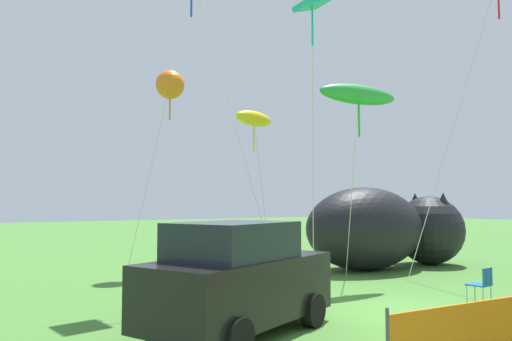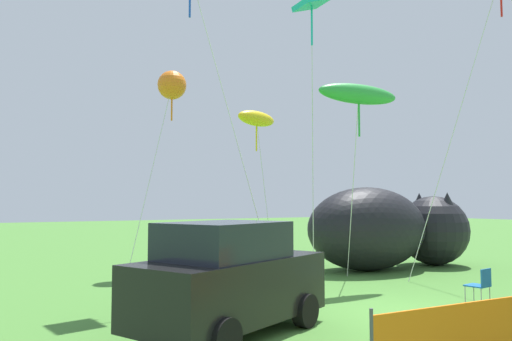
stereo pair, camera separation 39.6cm
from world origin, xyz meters
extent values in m
plane|color=#477F33|center=(0.00, 0.00, 0.00)|extent=(120.00, 120.00, 0.00)
cube|color=black|center=(-4.07, 0.76, 0.84)|extent=(4.38, 3.20, 1.12)
cube|color=#1E232D|center=(-4.26, 0.68, 1.73)|extent=(2.67, 2.37, 0.67)
cylinder|color=black|center=(-3.27, 2.05, 0.32)|extent=(0.70, 0.48, 0.65)
cylinder|color=black|center=(-2.59, 0.44, 0.32)|extent=(0.70, 0.48, 0.65)
cylinder|color=black|center=(-5.56, 1.08, 0.32)|extent=(0.70, 0.48, 0.65)
cylinder|color=black|center=(-4.88, -0.53, 0.32)|extent=(0.70, 0.48, 0.65)
cube|color=#1959A5|center=(2.06, -0.04, 0.48)|extent=(0.51, 0.51, 0.03)
cube|color=#1959A5|center=(2.09, -0.26, 0.68)|extent=(0.44, 0.08, 0.41)
cylinder|color=#A5A5AD|center=(1.84, 0.13, 0.24)|extent=(0.02, 0.02, 0.48)
cylinder|color=#A5A5AD|center=(2.23, 0.18, 0.24)|extent=(0.02, 0.02, 0.48)
cylinder|color=#A5A5AD|center=(1.89, -0.26, 0.24)|extent=(0.02, 0.02, 0.48)
cylinder|color=#A5A5AD|center=(2.28, -0.21, 0.24)|extent=(0.02, 0.02, 0.48)
ellipsoid|color=black|center=(4.23, 5.86, 1.49)|extent=(4.97, 3.23, 2.98)
ellipsoid|color=white|center=(4.23, 5.86, 0.82)|extent=(3.20, 2.40, 1.34)
sphere|color=black|center=(7.53, 5.69, 1.34)|extent=(2.69, 2.69, 2.69)
cone|color=black|center=(7.53, 6.36, 2.42)|extent=(0.75, 0.75, 0.81)
cone|color=black|center=(7.53, 5.02, 2.42)|extent=(0.75, 0.75, 0.81)
cylinder|color=silver|center=(4.56, 2.37, 4.70)|extent=(2.12, 2.02, 9.41)
cylinder|color=red|center=(5.60, 1.37, 8.70)|extent=(0.06, 0.06, 1.20)
cylinder|color=silver|center=(1.78, 8.96, 2.88)|extent=(0.38, 0.70, 5.77)
ellipsoid|color=yellow|center=(1.61, 9.29, 5.76)|extent=(2.08, 1.12, 0.63)
cylinder|color=yellow|center=(1.61, 9.29, 5.06)|extent=(0.06, 0.06, 1.20)
cylinder|color=silver|center=(-2.40, 3.84, 4.46)|extent=(1.37, 2.62, 8.92)
cylinder|color=silver|center=(0.77, 4.56, 4.23)|extent=(0.56, 0.73, 8.46)
cube|color=#19B2B2|center=(0.51, 4.21, 8.46)|extent=(0.97, 0.96, 0.42)
cylinder|color=#19B2B2|center=(0.51, 4.21, 7.76)|extent=(0.06, 0.06, 1.20)
cylinder|color=silver|center=(-2.92, 8.70, 3.34)|extent=(1.95, 1.23, 6.69)
sphere|color=orange|center=(-1.96, 9.30, 6.68)|extent=(1.04, 1.04, 1.04)
cylinder|color=orange|center=(-1.96, 9.30, 5.98)|extent=(0.06, 0.06, 1.20)
cylinder|color=silver|center=(2.28, 4.46, 2.86)|extent=(0.80, 1.53, 5.73)
ellipsoid|color=green|center=(1.90, 3.71, 5.73)|extent=(3.07, 0.70, 0.76)
cylinder|color=green|center=(1.90, 3.71, 5.03)|extent=(0.06, 0.06, 1.20)
camera|label=1|loc=(-8.83, -7.33, 2.42)|focal=35.00mm
camera|label=2|loc=(-8.49, -7.54, 2.42)|focal=35.00mm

